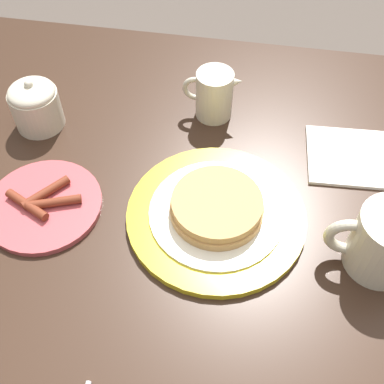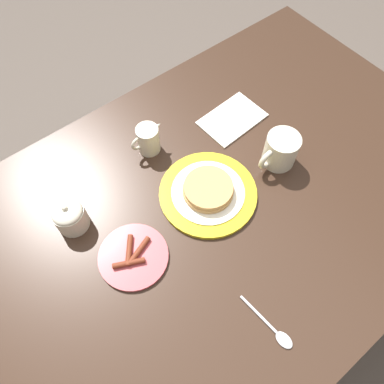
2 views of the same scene
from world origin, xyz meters
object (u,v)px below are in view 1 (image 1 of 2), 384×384
object	(u,v)px
side_plate_bacon	(44,204)
creamer_pitcher	(214,94)
coffee_mug	(383,239)
napkin	(366,158)
sugar_bowl	(35,104)
pancake_plate	(216,212)

from	to	relation	value
side_plate_bacon	creamer_pitcher	bearing A→B (deg)	-131.94
side_plate_bacon	coffee_mug	world-z (taller)	coffee_mug
side_plate_bacon	napkin	bearing A→B (deg)	-159.39
napkin	creamer_pitcher	bearing A→B (deg)	-14.15
creamer_pitcher	napkin	world-z (taller)	creamer_pitcher
side_plate_bacon	sugar_bowl	world-z (taller)	sugar_bowl
sugar_bowl	napkin	distance (m)	0.57
creamer_pitcher	pancake_plate	bearing A→B (deg)	99.13
coffee_mug	creamer_pitcher	distance (m)	0.37
side_plate_bacon	sugar_bowl	size ratio (longest dim) A/B	1.86
coffee_mug	pancake_plate	bearing A→B (deg)	-8.06
coffee_mug	sugar_bowl	distance (m)	0.60
side_plate_bacon	sugar_bowl	distance (m)	0.19
coffee_mug	napkin	world-z (taller)	coffee_mug
side_plate_bacon	napkin	distance (m)	0.53
pancake_plate	napkin	world-z (taller)	pancake_plate
coffee_mug	sugar_bowl	size ratio (longest dim) A/B	1.36
pancake_plate	side_plate_bacon	bearing A→B (deg)	5.34
napkin	coffee_mug	bearing A→B (deg)	89.91
pancake_plate	sugar_bowl	distance (m)	0.37
creamer_pitcher	sugar_bowl	size ratio (longest dim) A/B	1.09
pancake_plate	napkin	distance (m)	0.28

